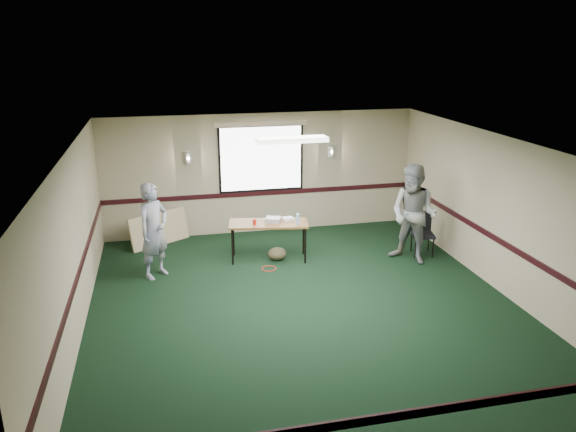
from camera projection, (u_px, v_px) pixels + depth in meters
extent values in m
plane|color=black|center=(305.00, 308.00, 9.27)|extent=(8.00, 8.00, 0.00)
plane|color=tan|center=(261.00, 174.00, 12.57)|extent=(7.00, 0.00, 7.00)
plane|color=tan|center=(416.00, 373.00, 5.15)|extent=(7.00, 0.00, 7.00)
plane|color=tan|center=(73.00, 250.00, 8.12)|extent=(0.00, 8.00, 8.00)
plane|color=tan|center=(504.00, 216.00, 9.60)|extent=(0.00, 8.00, 8.00)
plane|color=silver|center=(307.00, 147.00, 8.44)|extent=(8.00, 8.00, 0.00)
cube|color=black|center=(262.00, 193.00, 12.69)|extent=(7.00, 0.03, 0.10)
cube|color=black|center=(412.00, 413.00, 5.30)|extent=(7.00, 0.03, 0.10)
cube|color=black|center=(77.00, 278.00, 8.26)|extent=(0.03, 8.00, 0.10)
cube|color=black|center=(500.00, 241.00, 9.74)|extent=(0.03, 8.00, 0.10)
cube|color=black|center=(261.00, 159.00, 12.44)|extent=(1.90, 0.01, 1.50)
cube|color=white|center=(261.00, 159.00, 12.43)|extent=(1.80, 0.02, 1.40)
cube|color=beige|center=(261.00, 124.00, 12.20)|extent=(2.05, 0.08, 0.10)
cylinder|color=silver|center=(188.00, 158.00, 12.04)|extent=(0.16, 0.16, 0.25)
cylinder|color=silver|center=(331.00, 151.00, 12.72)|extent=(0.16, 0.16, 0.25)
cube|color=white|center=(292.00, 140.00, 9.39)|extent=(1.20, 0.32, 0.08)
cube|color=brown|center=(269.00, 224.00, 11.09)|extent=(1.64, 0.88, 0.04)
cylinder|color=black|center=(232.00, 247.00, 10.94)|extent=(0.04, 0.04, 0.73)
cylinder|color=black|center=(305.00, 246.00, 11.01)|extent=(0.04, 0.04, 0.73)
cylinder|color=black|center=(234.00, 238.00, 11.42)|extent=(0.04, 0.04, 0.73)
cylinder|color=black|center=(303.00, 237.00, 11.48)|extent=(0.04, 0.04, 0.73)
cube|color=#999AA1|center=(273.00, 220.00, 11.10)|extent=(0.35, 0.33, 0.10)
cube|color=silver|center=(288.00, 219.00, 11.24)|extent=(0.24, 0.21, 0.05)
cylinder|color=#AE170B|center=(255.00, 222.00, 10.96)|extent=(0.07, 0.07, 0.11)
cylinder|color=#83A6D6|center=(298.00, 219.00, 10.94)|extent=(0.06, 0.06, 0.22)
ellipsoid|color=#3F3C24|center=(277.00, 254.00, 11.24)|extent=(0.45, 0.40, 0.26)
torus|color=red|center=(269.00, 268.00, 10.85)|extent=(0.37, 0.37, 0.01)
cube|color=tan|center=(159.00, 229.00, 12.02)|extent=(1.27, 0.90, 0.70)
cube|color=black|center=(423.00, 235.00, 11.45)|extent=(0.50, 0.50, 0.06)
cube|color=black|center=(421.00, 221.00, 11.57)|extent=(0.43, 0.13, 0.42)
cylinder|color=black|center=(415.00, 248.00, 11.34)|extent=(0.03, 0.03, 0.40)
cylinder|color=black|center=(433.00, 248.00, 11.35)|extent=(0.03, 0.03, 0.40)
cylinder|color=black|center=(411.00, 242.00, 11.68)|extent=(0.03, 0.03, 0.40)
cylinder|color=black|center=(428.00, 242.00, 11.69)|extent=(0.03, 0.03, 0.40)
imported|color=#40508D|center=(154.00, 231.00, 10.26)|extent=(0.77, 0.76, 1.80)
imported|color=#6C88A9|center=(414.00, 214.00, 10.92)|extent=(1.19, 1.21, 1.96)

